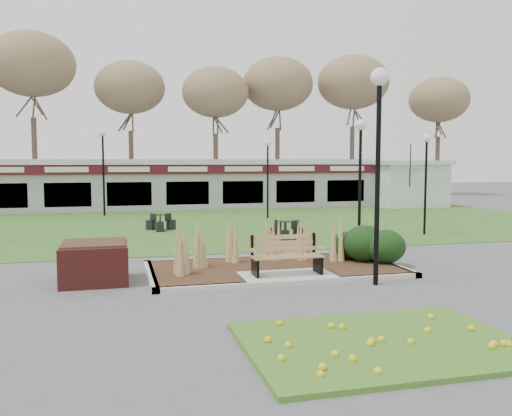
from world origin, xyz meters
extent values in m
plane|color=#515154|center=(0.00, 0.00, 0.00)|extent=(100.00, 100.00, 0.00)
cube|color=#315E1D|center=(0.00, 12.00, 0.01)|extent=(34.00, 16.00, 0.02)
cube|color=#417521|center=(0.00, -4.60, 0.04)|extent=(4.20, 3.00, 0.08)
cube|color=black|center=(0.00, 1.20, 0.06)|extent=(6.22, 3.22, 0.12)
cube|color=#B7B7B2|center=(0.00, -0.41, 0.06)|extent=(6.40, 0.18, 0.12)
cube|color=#B7B7B2|center=(0.00, 2.81, 0.06)|extent=(6.40, 0.18, 0.12)
cube|color=#B7B7B2|center=(-3.11, 1.20, 0.06)|extent=(0.18, 3.40, 0.12)
cube|color=#B7B7B2|center=(3.11, 1.20, 0.06)|extent=(0.18, 3.40, 0.12)
cube|color=#B7B7B2|center=(0.00, 0.15, 0.07)|extent=(2.20, 1.20, 0.13)
cone|color=tan|center=(-1.90, 1.60, 0.70)|extent=(0.36, 0.36, 1.15)
cone|color=tan|center=(-0.90, 2.00, 0.70)|extent=(0.36, 0.36, 1.15)
cone|color=tan|center=(0.20, 2.20, 0.70)|extent=(0.36, 0.36, 1.15)
cone|color=tan|center=(1.10, 2.00, 0.70)|extent=(0.36, 0.36, 1.15)
cone|color=tan|center=(1.90, 1.60, 0.70)|extent=(0.36, 0.36, 1.15)
cone|color=tan|center=(-2.40, 0.80, 0.70)|extent=(0.36, 0.36, 1.15)
ellipsoid|color=black|center=(2.60, 1.40, 0.59)|extent=(1.21, 1.10, 0.99)
ellipsoid|color=black|center=(3.00, 1.00, 0.54)|extent=(1.10, 1.00, 0.90)
ellipsoid|color=black|center=(2.90, 1.90, 0.53)|extent=(1.06, 0.96, 0.86)
ellipsoid|color=black|center=(2.30, 1.90, 0.48)|extent=(0.92, 0.84, 0.76)
cube|color=olive|center=(0.00, 0.15, 0.56)|extent=(1.70, 0.57, 0.04)
cube|color=olive|center=(0.00, 0.46, 0.84)|extent=(1.70, 0.13, 0.44)
cube|color=black|center=(-0.78, 0.15, 0.34)|extent=(0.06, 0.55, 0.42)
cube|color=black|center=(0.78, 0.15, 0.34)|extent=(0.06, 0.55, 0.42)
cube|color=black|center=(-0.78, 0.45, 0.81)|extent=(0.06, 0.06, 0.50)
cube|color=black|center=(0.78, 0.45, 0.81)|extent=(0.06, 0.06, 0.50)
cube|color=olive|center=(-0.82, 0.13, 0.74)|extent=(0.05, 0.50, 0.04)
cube|color=olive|center=(0.82, 0.13, 0.74)|extent=(0.05, 0.50, 0.04)
cube|color=maroon|center=(-4.40, 1.00, 0.45)|extent=(1.50, 1.50, 0.90)
cube|color=black|center=(-4.40, 1.00, 0.92)|extent=(1.40, 1.40, 0.06)
cube|color=gray|center=(0.00, 20.00, 1.30)|extent=(24.00, 3.00, 2.60)
cube|color=#4A0F1A|center=(0.00, 18.45, 2.35)|extent=(24.00, 0.18, 0.55)
cube|color=silver|center=(0.00, 20.00, 2.75)|extent=(24.60, 3.40, 0.30)
cube|color=silver|center=(0.00, 18.34, 2.35)|extent=(22.00, 0.02, 0.28)
cube|color=black|center=(0.00, 18.55, 1.00)|extent=(22.00, 0.10, 1.30)
cube|color=silver|center=(13.50, 18.00, 1.30)|extent=(4.00, 3.00, 2.60)
cube|color=silver|center=(13.50, 18.00, 2.70)|extent=(4.40, 3.40, 0.25)
cylinder|color=#47382B|center=(-9.00, 28.00, 2.59)|extent=(0.36, 0.36, 5.17)
ellipsoid|color=olive|center=(-9.00, 28.00, 8.39)|extent=(5.24, 5.24, 3.93)
cylinder|color=#47382B|center=(-3.00, 28.00, 2.59)|extent=(0.36, 0.36, 5.17)
ellipsoid|color=olive|center=(-3.00, 28.00, 8.39)|extent=(5.24, 5.24, 3.93)
cylinder|color=#47382B|center=(3.00, 28.00, 2.59)|extent=(0.36, 0.36, 5.17)
ellipsoid|color=olive|center=(3.00, 28.00, 8.39)|extent=(5.24, 5.24, 3.93)
cylinder|color=#47382B|center=(9.00, 28.00, 2.59)|extent=(0.36, 0.36, 5.17)
ellipsoid|color=olive|center=(9.00, 28.00, 8.39)|extent=(5.24, 5.24, 3.93)
cylinder|color=#47382B|center=(15.00, 28.00, 2.59)|extent=(0.36, 0.36, 5.17)
ellipsoid|color=olive|center=(15.00, 28.00, 8.39)|extent=(5.24, 5.24, 3.93)
cylinder|color=#47382B|center=(21.00, 28.00, 2.59)|extent=(0.36, 0.36, 5.17)
ellipsoid|color=olive|center=(21.00, 28.00, 8.39)|extent=(5.24, 5.24, 3.93)
cylinder|color=black|center=(3.51, 3.68, 1.89)|extent=(0.09, 0.09, 3.77)
sphere|color=white|center=(3.51, 3.68, 3.93)|extent=(0.34, 0.34, 0.34)
cylinder|color=black|center=(1.80, -0.83, 2.24)|extent=(0.11, 0.11, 4.48)
sphere|color=white|center=(1.80, -0.83, 4.66)|extent=(0.40, 0.40, 0.40)
cylinder|color=black|center=(7.46, 6.31, 1.76)|extent=(0.09, 0.09, 3.52)
sphere|color=white|center=(7.46, 6.31, 3.66)|extent=(0.32, 0.32, 0.32)
cylinder|color=black|center=(3.23, 13.35, 1.76)|extent=(0.09, 0.09, 3.52)
sphere|color=white|center=(3.23, 13.35, 3.66)|extent=(0.32, 0.32, 0.32)
cylinder|color=black|center=(-4.50, 16.68, 2.03)|extent=(0.10, 0.10, 4.06)
sphere|color=white|center=(-4.50, 16.68, 4.22)|extent=(0.37, 0.37, 0.37)
cylinder|color=black|center=(-2.18, 10.06, 0.03)|extent=(0.38, 0.38, 0.03)
cylinder|color=black|center=(-2.18, 10.06, 0.34)|extent=(0.04, 0.04, 0.62)
cylinder|color=black|center=(-2.18, 10.06, 0.65)|extent=(0.51, 0.51, 0.02)
cube|color=black|center=(-1.75, 10.24, 0.22)|extent=(0.38, 0.38, 0.39)
cube|color=black|center=(-2.56, 10.34, 0.22)|extent=(0.41, 0.41, 0.39)
cube|color=black|center=(-2.24, 9.59, 0.22)|extent=(0.33, 0.33, 0.39)
cylinder|color=black|center=(1.89, 6.18, 0.03)|extent=(0.39, 0.39, 0.03)
cylinder|color=black|center=(1.89, 6.18, 0.35)|extent=(0.04, 0.04, 0.64)
cylinder|color=black|center=(1.89, 6.18, 0.68)|extent=(0.54, 0.54, 0.02)
cube|color=black|center=(2.37, 6.23, 0.23)|extent=(0.33, 0.33, 0.41)
cube|color=black|center=(1.60, 6.58, 0.23)|extent=(0.42, 0.42, 0.41)
cube|color=black|center=(1.69, 5.73, 0.23)|extent=(0.40, 0.40, 0.41)
cylinder|color=black|center=(10.71, 13.00, 1.10)|extent=(0.06, 0.06, 2.20)
imported|color=#3055AA|center=(10.71, 13.00, 1.62)|extent=(2.71, 2.72, 1.86)
camera|label=1|loc=(-3.86, -11.90, 2.82)|focal=38.00mm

